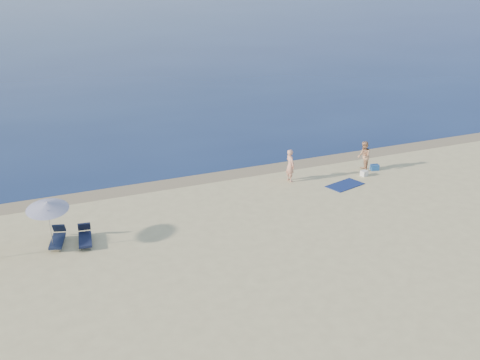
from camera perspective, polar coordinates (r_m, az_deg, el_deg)
name	(u,v)px	position (r m, az deg, el deg)	size (l,w,h in m)	color
sea	(48,20)	(110.04, -17.79, 14.20)	(240.00, 160.00, 0.01)	#0B1B45
wet_sand_strip	(232,174)	(32.65, -0.72, 0.60)	(240.00, 1.60, 0.00)	#847254
person_left	(290,165)	(31.46, 4.78, 1.39)	(0.63, 0.41, 1.73)	tan
person_right	(364,156)	(33.52, 11.67, 2.21)	(0.81, 0.63, 1.67)	tan
beach_towel	(345,185)	(31.52, 9.92, -0.48)	(1.92, 1.06, 0.03)	#0F1C4E
white_bag	(364,173)	(32.98, 11.70, 0.63)	(0.34, 0.29, 0.29)	silver
blue_cooler	(375,167)	(33.98, 12.64, 1.18)	(0.44, 0.32, 0.32)	#1E54A3
umbrella_near	(47,206)	(25.07, -17.82, -2.34)	(2.08, 2.09, 2.22)	silver
lounger_left	(58,239)	(26.04, -16.91, -5.34)	(0.92, 1.65, 0.69)	#131C36
lounger_right	(85,237)	(25.85, -14.49, -5.27)	(0.76, 1.66, 0.71)	black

